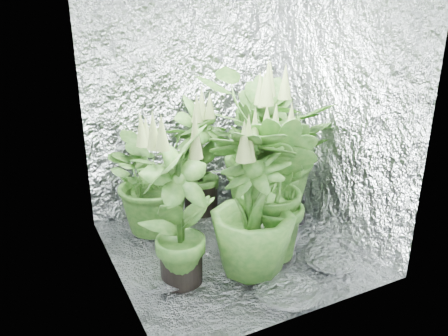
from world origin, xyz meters
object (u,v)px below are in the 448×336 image
object	(u,v)px
plant_e	(269,151)
circulation_fan	(293,204)
plant_c	(261,148)
plant_a	(154,177)
plant_g	(276,188)
plant_f	(179,208)
plant_d	(253,204)
plant_b	(200,158)

from	to	relation	value
plant_e	circulation_fan	distance (m)	0.48
plant_c	plant_a	bearing A→B (deg)	178.93
plant_a	plant_g	world-z (taller)	plant_g
plant_f	plant_g	size ratio (longest dim) A/B	1.00
plant_d	plant_g	distance (m)	0.26
plant_d	circulation_fan	distance (m)	0.84
plant_d	circulation_fan	bearing A→B (deg)	36.01
plant_c	plant_e	xyz separation A→B (m)	(-0.08, -0.25, 0.06)
plant_b	plant_d	size ratio (longest dim) A/B	0.98
plant_c	plant_d	xyz separation A→B (m)	(-0.53, -0.79, -0.06)
plant_b	circulation_fan	distance (m)	0.81
plant_d	plant_g	xyz separation A→B (m)	(0.23, 0.11, 0.02)
plant_g	plant_c	bearing A→B (deg)	66.56
plant_c	circulation_fan	bearing A→B (deg)	-72.40
plant_d	plant_b	bearing A→B (deg)	85.51
plant_c	plant_d	size ratio (longest dim) A/B	1.10
plant_f	plant_c	bearing A→B (deg)	35.20
plant_b	plant_c	xyz separation A→B (m)	(0.45, -0.17, 0.07)
plant_e	plant_g	bearing A→B (deg)	-116.32
plant_e	plant_a	bearing A→B (deg)	161.85
plant_f	plant_g	bearing A→B (deg)	-0.25
plant_e	plant_g	distance (m)	0.49
plant_b	plant_f	size ratio (longest dim) A/B	0.95
plant_d	circulation_fan	xyz separation A→B (m)	(0.63, 0.46, -0.32)
plant_a	plant_d	size ratio (longest dim) A/B	0.92
plant_a	plant_f	distance (m)	0.70
plant_c	plant_e	distance (m)	0.27
plant_a	plant_d	distance (m)	0.88
plant_b	plant_c	size ratio (longest dim) A/B	0.89
plant_c	plant_f	distance (m)	1.17
plant_f	circulation_fan	size ratio (longest dim) A/B	2.91
plant_a	circulation_fan	bearing A→B (deg)	-19.20
plant_d	plant_f	world-z (taller)	plant_f
plant_a	plant_b	distance (m)	0.46
plant_g	plant_a	bearing A→B (deg)	130.40
plant_c	plant_f	size ratio (longest dim) A/B	1.07
plant_g	plant_d	bearing A→B (deg)	-154.99
plant_c	plant_b	bearing A→B (deg)	159.47
plant_e	plant_f	bearing A→B (deg)	-153.96
plant_d	plant_g	size ratio (longest dim) A/B	0.97
plant_b	plant_g	bearing A→B (deg)	-79.38
plant_c	plant_e	world-z (taller)	plant_e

